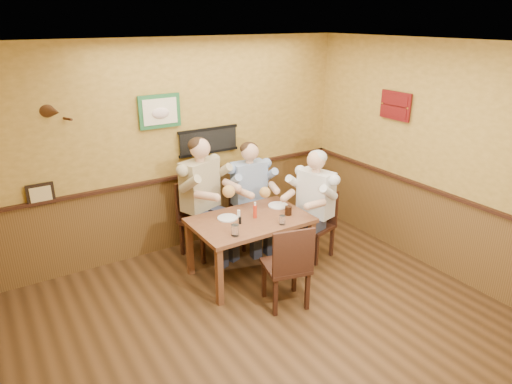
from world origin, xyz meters
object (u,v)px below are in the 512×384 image
at_px(diner_blue_polo, 249,200).
at_px(water_glass_mid, 282,220).
at_px(cola_tumbler, 288,211).
at_px(diner_tan_shirt, 201,204).
at_px(water_glass_left, 235,230).
at_px(pepper_shaker, 240,220).
at_px(chair_near_side, 286,264).
at_px(diner_white_elder, 315,211).
at_px(dining_table, 250,226).
at_px(chair_right_end, 314,225).
at_px(hot_sauce_bottle, 255,211).
at_px(salt_shaker, 239,214).
at_px(chair_back_left, 201,219).
at_px(chair_back_right, 249,213).

distance_m(diner_blue_polo, water_glass_mid, 1.05).
bearing_deg(cola_tumbler, diner_tan_shirt, 128.33).
height_order(water_glass_left, pepper_shaker, water_glass_left).
relative_size(chair_near_side, diner_white_elder, 0.75).
distance_m(diner_white_elder, pepper_shaker, 1.13).
xyz_separation_m(dining_table, chair_right_end, (0.94, -0.08, -0.19)).
distance_m(hot_sauce_bottle, pepper_shaker, 0.25).
distance_m(diner_white_elder, salt_shaker, 1.07).
distance_m(salt_shaker, pepper_shaker, 0.18).
bearing_deg(salt_shaker, dining_table, -47.65).
distance_m(dining_table, diner_white_elder, 0.95).
height_order(dining_table, salt_shaker, salt_shaker).
bearing_deg(diner_blue_polo, chair_back_left, 177.10).
bearing_deg(diner_blue_polo, cola_tumbler, -82.09).
bearing_deg(chair_back_right, salt_shaker, -126.09).
height_order(chair_back_left, water_glass_mid, chair_back_left).
relative_size(dining_table, cola_tumbler, 12.60).
xyz_separation_m(chair_back_right, water_glass_left, (-0.79, -0.99, 0.35)).
relative_size(chair_back_right, diner_tan_shirt, 0.64).
xyz_separation_m(chair_back_left, chair_near_side, (0.28, -1.54, -0.01)).
relative_size(chair_back_right, hot_sauce_bottle, 5.14).
bearing_deg(dining_table, diner_tan_shirt, 109.83).
bearing_deg(diner_white_elder, chair_back_right, -159.93).
xyz_separation_m(chair_back_left, diner_blue_polo, (0.69, -0.09, 0.16)).
bearing_deg(chair_near_side, hot_sauce_bottle, -81.04).
bearing_deg(hot_sauce_bottle, diner_tan_shirt, 113.61).
distance_m(chair_back_left, chair_back_right, 0.70).
xyz_separation_m(diner_white_elder, cola_tumbler, (-0.49, -0.07, 0.14)).
bearing_deg(diner_white_elder, chair_near_side, -69.50).
bearing_deg(chair_back_left, pepper_shaker, -103.14).
distance_m(diner_tan_shirt, salt_shaker, 0.71).
distance_m(chair_near_side, water_glass_left, 0.67).
distance_m(chair_back_left, diner_tan_shirt, 0.22).
bearing_deg(diner_tan_shirt, water_glass_left, -115.57).
distance_m(chair_right_end, salt_shaker, 1.11).
bearing_deg(chair_back_left, cola_tumbler, -72.05).
relative_size(cola_tumbler, pepper_shaker, 1.33).
xyz_separation_m(water_glass_left, hot_sauce_bottle, (0.44, 0.29, 0.03)).
height_order(diner_blue_polo, pepper_shaker, diner_blue_polo).
bearing_deg(pepper_shaker, water_glass_left, -130.27).
height_order(chair_back_right, chair_near_side, chair_near_side).
distance_m(dining_table, pepper_shaker, 0.23).
bearing_deg(cola_tumbler, chair_right_end, 8.58).
xyz_separation_m(chair_right_end, chair_near_side, (-0.95, -0.68, 0.03)).
bearing_deg(chair_near_side, diner_blue_polo, -91.62).
bearing_deg(diner_blue_polo, chair_back_right, 0.00).
bearing_deg(chair_back_left, diner_white_elder, -55.39).
height_order(chair_back_left, chair_right_end, chair_back_left).
height_order(chair_near_side, diner_tan_shirt, diner_tan_shirt).
distance_m(diner_tan_shirt, water_glass_mid, 1.23).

